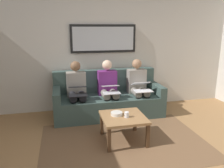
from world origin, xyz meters
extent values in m
cube|color=beige|center=(0.00, -2.60, 1.30)|extent=(6.00, 0.12, 2.60)
cube|color=brown|center=(0.00, -0.85, 0.00)|extent=(2.60, 1.80, 0.01)
cube|color=#384C47|center=(0.00, -2.05, 0.21)|extent=(2.20, 0.90, 0.42)
cube|color=#384C47|center=(0.00, -2.40, 0.66)|extent=(2.20, 0.20, 0.48)
cube|color=#384C47|center=(-1.03, -2.05, 0.52)|extent=(0.14, 0.90, 0.20)
cube|color=#384C47|center=(1.03, -2.05, 0.52)|extent=(0.14, 0.90, 0.20)
cube|color=black|center=(0.00, -2.51, 1.55)|extent=(1.41, 0.04, 0.59)
cube|color=#B2B7BC|center=(0.00, -2.48, 1.55)|extent=(1.31, 0.01, 0.49)
cube|color=olive|center=(0.00, -0.90, 0.40)|extent=(0.68, 0.68, 0.04)
cube|color=#4C331E|center=(-0.30, -0.60, 0.19)|extent=(0.05, 0.05, 0.38)
cube|color=#4C331E|center=(0.30, -0.60, 0.19)|extent=(0.05, 0.05, 0.38)
cube|color=#4C331E|center=(-0.30, -1.20, 0.19)|extent=(0.05, 0.05, 0.38)
cube|color=#4C331E|center=(0.30, -1.20, 0.19)|extent=(0.05, 0.05, 0.38)
cylinder|color=silver|center=(-0.04, -0.84, 0.47)|extent=(0.07, 0.07, 0.09)
cylinder|color=beige|center=(0.09, -0.97, 0.45)|extent=(0.19, 0.19, 0.05)
cube|color=gray|center=(-0.64, -2.15, 0.67)|extent=(0.38, 0.22, 0.50)
sphere|color=#997051|center=(-0.64, -2.15, 1.04)|extent=(0.20, 0.20, 0.20)
cylinder|color=gray|center=(-0.73, -1.94, 0.49)|extent=(0.14, 0.42, 0.14)
cylinder|color=gray|center=(-0.55, -1.94, 0.49)|extent=(0.14, 0.42, 0.14)
cylinder|color=gray|center=(-0.73, -1.73, 0.21)|extent=(0.11, 0.11, 0.42)
cylinder|color=gray|center=(-0.55, -1.73, 0.21)|extent=(0.11, 0.11, 0.42)
cube|color=white|center=(-0.64, -1.73, 0.57)|extent=(0.35, 0.23, 0.01)
cube|color=white|center=(-0.64, -1.89, 0.68)|extent=(0.35, 0.22, 0.10)
cube|color=#A5C6EA|center=(-0.64, -1.89, 0.68)|extent=(0.32, 0.19, 0.09)
cube|color=#66236B|center=(0.00, -2.15, 0.67)|extent=(0.38, 0.22, 0.50)
sphere|color=beige|center=(0.00, -2.15, 1.04)|extent=(0.20, 0.20, 0.20)
cylinder|color=gray|center=(-0.09, -1.94, 0.49)|extent=(0.14, 0.42, 0.14)
cylinder|color=gray|center=(0.09, -1.94, 0.49)|extent=(0.14, 0.42, 0.14)
cylinder|color=gray|center=(-0.09, -1.73, 0.21)|extent=(0.11, 0.11, 0.42)
cylinder|color=gray|center=(0.09, -1.73, 0.21)|extent=(0.11, 0.11, 0.42)
cube|color=silver|center=(0.00, -1.73, 0.57)|extent=(0.32, 0.21, 0.01)
cube|color=silver|center=(0.00, -1.86, 0.67)|extent=(0.32, 0.21, 0.06)
cube|color=#A5C6EA|center=(0.00, -1.85, 0.68)|extent=(0.29, 0.18, 0.04)
cube|color=gray|center=(0.64, -2.15, 0.67)|extent=(0.38, 0.22, 0.50)
sphere|color=brown|center=(0.64, -2.15, 1.04)|extent=(0.20, 0.20, 0.20)
cylinder|color=#232328|center=(0.55, -1.94, 0.49)|extent=(0.14, 0.42, 0.14)
cylinder|color=#232328|center=(0.73, -1.94, 0.49)|extent=(0.14, 0.42, 0.14)
cylinder|color=#232328|center=(0.55, -1.73, 0.21)|extent=(0.11, 0.11, 0.42)
cylinder|color=#232328|center=(0.73, -1.73, 0.21)|extent=(0.11, 0.11, 0.42)
cube|color=black|center=(0.64, -1.73, 0.57)|extent=(0.33, 0.24, 0.01)
cube|color=black|center=(0.64, -1.87, 0.69)|extent=(0.33, 0.23, 0.06)
cube|color=#A5C6EA|center=(0.64, -1.87, 0.69)|extent=(0.30, 0.20, 0.04)
camera|label=1|loc=(0.92, 2.31, 1.80)|focal=36.22mm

